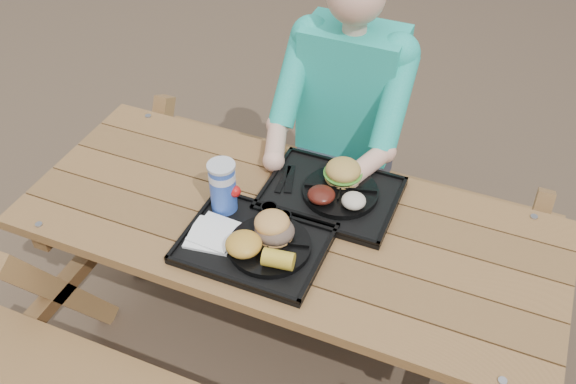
% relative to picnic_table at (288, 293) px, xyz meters
% --- Properties ---
extents(ground, '(60.00, 60.00, 0.00)m').
position_rel_picnic_table_xyz_m(ground, '(0.00, 0.00, -0.38)').
color(ground, '#999999').
rests_on(ground, ground).
extents(picnic_table, '(1.80, 1.49, 0.75)m').
position_rel_picnic_table_xyz_m(picnic_table, '(0.00, 0.00, 0.00)').
color(picnic_table, '#999999').
rests_on(picnic_table, ground).
extents(tray_near, '(0.45, 0.35, 0.02)m').
position_rel_picnic_table_xyz_m(tray_near, '(-0.05, -0.15, 0.39)').
color(tray_near, black).
rests_on(tray_near, picnic_table).
extents(tray_far, '(0.45, 0.35, 0.02)m').
position_rel_picnic_table_xyz_m(tray_far, '(0.09, 0.16, 0.39)').
color(tray_far, black).
rests_on(tray_far, picnic_table).
extents(plate_near, '(0.26, 0.26, 0.02)m').
position_rel_picnic_table_xyz_m(plate_near, '(0.00, -0.15, 0.41)').
color(plate_near, black).
rests_on(plate_near, tray_near).
extents(plate_far, '(0.26, 0.26, 0.02)m').
position_rel_picnic_table_xyz_m(plate_far, '(0.12, 0.17, 0.41)').
color(plate_far, black).
rests_on(plate_far, tray_far).
extents(napkin_stack, '(0.17, 0.17, 0.02)m').
position_rel_picnic_table_xyz_m(napkin_stack, '(-0.19, -0.17, 0.40)').
color(napkin_stack, white).
rests_on(napkin_stack, tray_near).
extents(soda_cup, '(0.09, 0.09, 0.18)m').
position_rel_picnic_table_xyz_m(soda_cup, '(-0.21, -0.04, 0.48)').
color(soda_cup, '#173EAE').
rests_on(soda_cup, tray_near).
extents(condiment_bbq, '(0.06, 0.06, 0.03)m').
position_rel_picnic_table_xyz_m(condiment_bbq, '(-0.06, -0.01, 0.41)').
color(condiment_bbq, black).
rests_on(condiment_bbq, tray_near).
extents(condiment_mustard, '(0.05, 0.05, 0.03)m').
position_rel_picnic_table_xyz_m(condiment_mustard, '(-0.01, -0.03, 0.41)').
color(condiment_mustard, gold).
rests_on(condiment_mustard, tray_near).
extents(sandwich, '(0.12, 0.12, 0.12)m').
position_rel_picnic_table_xyz_m(sandwich, '(0.00, -0.12, 0.48)').
color(sandwich, '#D8954C').
rests_on(sandwich, plate_near).
extents(mac_cheese, '(0.11, 0.11, 0.06)m').
position_rel_picnic_table_xyz_m(mac_cheese, '(-0.06, -0.21, 0.44)').
color(mac_cheese, gold).
rests_on(mac_cheese, plate_near).
extents(corn_cob, '(0.11, 0.11, 0.06)m').
position_rel_picnic_table_xyz_m(corn_cob, '(0.06, -0.22, 0.44)').
color(corn_cob, gold).
rests_on(corn_cob, plate_near).
extents(cutlery_far, '(0.07, 0.15, 0.01)m').
position_rel_picnic_table_xyz_m(cutlery_far, '(-0.07, 0.18, 0.40)').
color(cutlery_far, black).
rests_on(cutlery_far, tray_far).
extents(burger, '(0.13, 0.13, 0.11)m').
position_rel_picnic_table_xyz_m(burger, '(0.11, 0.23, 0.47)').
color(burger, '#C09343').
rests_on(burger, plate_far).
extents(baked_beans, '(0.09, 0.09, 0.04)m').
position_rel_picnic_table_xyz_m(baked_beans, '(0.08, 0.10, 0.44)').
color(baked_beans, '#4B150F').
rests_on(baked_beans, plate_far).
extents(potato_salad, '(0.08, 0.08, 0.05)m').
position_rel_picnic_table_xyz_m(potato_salad, '(0.19, 0.11, 0.44)').
color(potato_salad, beige).
rests_on(potato_salad, plate_far).
extents(diner, '(0.48, 0.84, 1.28)m').
position_rel_picnic_table_xyz_m(diner, '(-0.01, 0.64, 0.27)').
color(diner, '#17A292').
rests_on(diner, ground).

